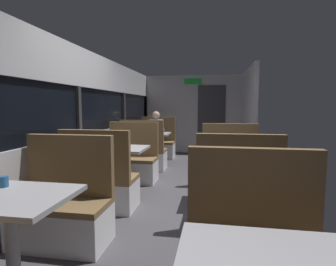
{
  "coord_description": "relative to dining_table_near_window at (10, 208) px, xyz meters",
  "views": [
    {
      "loc": [
        0.6,
        -3.8,
        1.4
      ],
      "look_at": [
        -0.28,
        1.42,
        0.86
      ],
      "focal_mm": 28.51,
      "sensor_mm": 36.0,
      "label": 1
    }
  ],
  "objects": [
    {
      "name": "bench_mid_window_facing_end",
      "position": [
        0.0,
        1.62,
        -0.31
      ],
      "size": [
        0.95,
        0.5,
        1.1
      ],
      "color": "silver",
      "rests_on": "ground_plane"
    },
    {
      "name": "bench_mid_window_facing_entry",
      "position": [
        0.0,
        3.02,
        -0.31
      ],
      "size": [
        0.95,
        0.5,
        1.1
      ],
      "color": "silver",
      "rests_on": "ground_plane"
    },
    {
      "name": "bench_rear_aisle_facing_end",
      "position": [
        1.79,
        1.42,
        -0.31
      ],
      "size": [
        0.95,
        0.5,
        1.1
      ],
      "color": "silver",
      "rests_on": "ground_plane"
    },
    {
      "name": "carriage_window_panel_left",
      "position": [
        -0.56,
        2.09,
        0.47
      ],
      "size": [
        0.09,
        8.48,
        2.3
      ],
      "color": "#B2B2B7",
      "rests_on": "ground_plane"
    },
    {
      "name": "coffee_cup_primary",
      "position": [
        -0.19,
        0.17,
        0.15
      ],
      "size": [
        0.07,
        0.07,
        0.09
      ],
      "color": "#26598C",
      "rests_on": "dining_table_near_window"
    },
    {
      "name": "bench_front_aisle_facing_entry",
      "position": [
        1.79,
        0.1,
        -0.31
      ],
      "size": [
        0.95,
        0.5,
        1.1
      ],
      "color": "silver",
      "rests_on": "ground_plane"
    },
    {
      "name": "bench_near_window_facing_entry",
      "position": [
        0.0,
        0.7,
        -0.31
      ],
      "size": [
        0.95,
        0.5,
        1.1
      ],
      "color": "silver",
      "rests_on": "ground_plane"
    },
    {
      "name": "bench_far_window_facing_end",
      "position": [
        0.0,
        3.93,
        -0.31
      ],
      "size": [
        0.95,
        0.5,
        1.1
      ],
      "color": "silver",
      "rests_on": "ground_plane"
    },
    {
      "name": "bench_rear_aisle_facing_entry",
      "position": [
        1.79,
        2.82,
        -0.31
      ],
      "size": [
        0.95,
        0.5,
        1.1
      ],
      "color": "silver",
      "rests_on": "ground_plane"
    },
    {
      "name": "dining_table_far_window",
      "position": [
        0.0,
        4.63,
        0.0
      ],
      "size": [
        0.9,
        0.7,
        0.74
      ],
      "color": "#9E9EA3",
      "rests_on": "ground_plane"
    },
    {
      "name": "dining_table_near_window",
      "position": [
        0.0,
        0.0,
        0.0
      ],
      "size": [
        0.9,
        0.7,
        0.74
      ],
      "color": "#9E9EA3",
      "rests_on": "ground_plane"
    },
    {
      "name": "bench_far_window_facing_entry",
      "position": [
        0.0,
        5.33,
        -0.31
      ],
      "size": [
        0.95,
        0.5,
        1.1
      ],
      "color": "silver",
      "rests_on": "ground_plane"
    },
    {
      "name": "ground_plane",
      "position": [
        0.89,
        2.09,
        -0.65
      ],
      "size": [
        3.3,
        9.2,
        0.02
      ],
      "primitive_type": "cube",
      "color": "#423F44"
    },
    {
      "name": "seated_passenger",
      "position": [
        0.0,
        5.26,
        -0.1
      ],
      "size": [
        0.47,
        0.55,
        1.26
      ],
      "color": "#26262D",
      "rests_on": "ground_plane"
    },
    {
      "name": "coffee_cup_secondary",
      "position": [
        1.71,
        2.14,
        0.15
      ],
      "size": [
        0.07,
        0.07,
        0.09
      ],
      "color": "#26598C",
      "rests_on": "dining_table_rear_aisle"
    },
    {
      "name": "carriage_aisle_panel_right",
      "position": [
        2.34,
        5.09,
        0.51
      ],
      "size": [
        0.08,
        2.4,
        2.3
      ],
      "primitive_type": "cube",
      "color": "#B2B2B7",
      "rests_on": "ground_plane"
    },
    {
      "name": "dining_table_mid_window",
      "position": [
        0.0,
        2.32,
        0.0
      ],
      "size": [
        0.9,
        0.7,
        0.74
      ],
      "color": "#9E9EA3",
      "rests_on": "ground_plane"
    },
    {
      "name": "carriage_end_bulkhead",
      "position": [
        0.95,
        6.28,
        0.5
      ],
      "size": [
        2.9,
        0.11,
        2.3
      ],
      "color": "#B2B2B7",
      "rests_on": "ground_plane"
    },
    {
      "name": "dining_table_rear_aisle",
      "position": [
        1.79,
        2.12,
        0.0
      ],
      "size": [
        0.9,
        0.7,
        0.74
      ],
      "color": "#9E9EA3",
      "rests_on": "ground_plane"
    }
  ]
}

